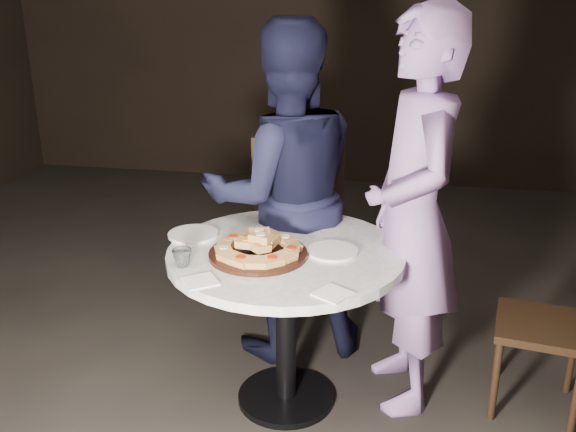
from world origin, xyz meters
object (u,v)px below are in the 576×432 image
Objects in this scene: water_glass at (182,258)px; table at (286,280)px; chair_right at (565,317)px; serving_board at (258,254)px; diner_navy at (284,195)px; diner_teal at (413,217)px; focaccia_pile at (258,246)px; chair_far at (300,209)px.

table is at bearing 31.76° from water_glass.
chair_right reaches higher than table.
serving_board is 0.54m from diner_navy.
chair_right is (1.26, 0.22, -0.29)m from serving_board.
serving_board is 0.66m from diner_teal.
diner_teal reaches higher than focaccia_pile.
focaccia_pile is 4.76× the size of water_glass.
table is at bearing 79.01° from diner_navy.
diner_teal is (0.60, -0.30, 0.04)m from diner_navy.
table is 0.59m from diner_teal.
chair_far is 1.46m from chair_right.
diner_navy is at bearing -131.48° from diner_teal.
focaccia_pile is (-0.10, -0.08, 0.18)m from table.
serving_board is at bearing 66.89° from diner_navy.
chair_right is 1.34m from diner_navy.
water_glass is (-0.27, -0.15, 0.03)m from serving_board.
focaccia_pile is at bearing 67.00° from diner_navy.
table is 0.19m from serving_board.
water_glass is 0.04× the size of diner_teal.
diner_navy is (0.01, 0.53, 0.07)m from serving_board.
chair_far is at bearing 89.17° from focaccia_pile.
water_glass is at bearing 45.69° from diner_navy.
table is 1.18m from chair_right.
chair_right is at bearing 73.75° from diner_teal.
water_glass is 0.74m from diner_navy.
diner_navy is (-1.25, 0.31, 0.36)m from chair_right.
chair_right is at bearing 10.14° from serving_board.
table is at bearing 39.74° from focaccia_pile.
focaccia_pile is (0.00, -0.00, 0.04)m from serving_board.
diner_navy reaches higher than serving_board.
serving_board is 0.31m from water_glass.
serving_board is 0.24× the size of diner_navy.
focaccia_pile is at bearing -140.26° from table.
serving_board is 0.04m from focaccia_pile.
diner_teal is at bearing 23.75° from water_glass.
chair_right is (1.26, 0.22, -0.32)m from focaccia_pile.
water_glass reaches higher than serving_board.
serving_board is at bearing 85.70° from chair_far.
chair_far reaches higher than chair_right.
diner_teal reaches higher than chair_right.
diner_teal reaches higher than chair_far.
table is 3.12× the size of focaccia_pile.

